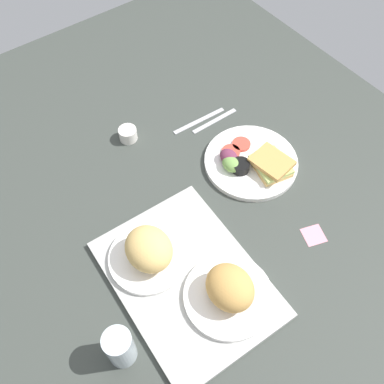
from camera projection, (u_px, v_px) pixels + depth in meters
ground_plane at (205, 202)px, 123.24cm from camera, size 190.00×150.00×3.00cm
serving_tray at (187, 279)px, 107.76cm from camera, size 46.38×34.91×1.60cm
bread_plate_near at (229, 291)px, 101.18cm from camera, size 21.78×21.78×9.87cm
bread_plate_far at (149, 252)px, 106.35cm from camera, size 20.07×20.07×10.28cm
plate_with_salad at (252, 162)px, 127.33cm from camera, size 27.84×27.84×5.40cm
drinking_glass at (120, 347)px, 93.56cm from camera, size 6.45×6.45×11.64cm
espresso_cup at (128, 134)px, 133.12cm from camera, size 5.60×5.60×4.00cm
fork at (215, 121)px, 138.67cm from camera, size 1.54×17.01×0.50cm
knife at (199, 121)px, 138.68cm from camera, size 2.33×19.05×0.50cm
sticky_note at (314, 235)px, 115.51cm from camera, size 7.11×7.11×0.12cm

